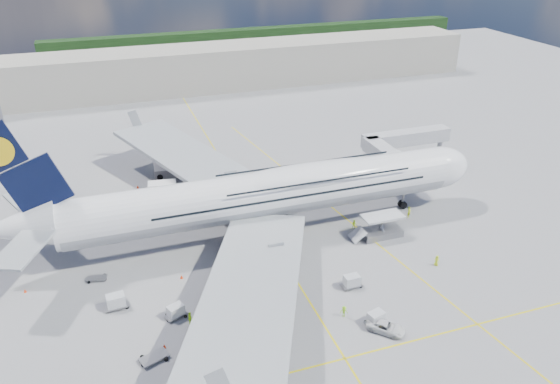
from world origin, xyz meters
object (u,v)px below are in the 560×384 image
object	(u,v)px
light_mast	(0,113)
dolly_back	(97,278)
crew_van	(437,261)
cone_tail	(25,291)
crew_loader	(354,225)
crew_tug	(344,311)
crew_wing	(190,318)
cone_wing_left_inner	(204,183)
catering_truck_outer	(171,167)
catering_truck_inner	(167,193)
dolly_row_b	(154,357)
cone_wing_left_outer	(138,187)
jet_bridge	(398,146)
dolly_row_a	(116,301)
cone_nose	(451,182)
cone_wing_right_inner	(181,277)
service_van	(386,327)
dolly_row_c	(176,311)
crew_nose	(409,212)
dolly_nose_far	(376,318)
cargo_loader	(380,229)
airliner	(267,194)
baggage_tug	(290,261)
dolly_nose_near	(352,281)
cone_wing_right_outer	(164,346)

from	to	relation	value
light_mast	dolly_back	xyz separation A→B (m)	(13.59, -39.78, -12.90)
crew_van	cone_tail	world-z (taller)	crew_van
crew_loader	crew_tug	bearing A→B (deg)	-95.74
crew_wing	cone_wing_left_inner	size ratio (longest dim) A/B	3.85
catering_truck_outer	cone_wing_left_inner	xyz separation A→B (m)	(5.21, -5.68, -1.71)
catering_truck_inner	dolly_row_b	bearing A→B (deg)	-93.45
dolly_row_b	cone_wing_left_outer	distance (m)	46.06
jet_bridge	dolly_row_b	xyz separation A→B (m)	(-50.62, -33.99, -6.49)
dolly_row_a	catering_truck_outer	bearing A→B (deg)	66.11
crew_van	cone_nose	bearing A→B (deg)	-62.65
cone_wing_left_inner	cone_wing_right_inner	xyz separation A→B (m)	(-9.25, -28.77, 0.04)
service_van	dolly_row_c	bearing A→B (deg)	111.02
dolly_back	crew_loader	size ratio (longest dim) A/B	1.73
crew_van	crew_nose	bearing A→B (deg)	-38.80
crew_loader	dolly_nose_far	bearing A→B (deg)	-85.72
dolly_row_b	cone_wing_left_outer	xyz separation A→B (m)	(2.86, 45.97, -0.08)
dolly_row_c	cargo_loader	bearing A→B (deg)	-7.26
cargo_loader	service_van	distance (m)	22.72
cargo_loader	dolly_back	xyz separation A→B (m)	(-43.23, 2.33, -0.95)
airliner	baggage_tug	size ratio (longest dim) A/B	25.78
light_mast	service_van	size ratio (longest dim) A/B	5.39
light_mast	cone_nose	bearing A→B (deg)	-20.47
dolly_row_c	catering_truck_outer	distance (m)	42.96
catering_truck_inner	service_van	xyz separation A→B (m)	(20.23, -42.76, -1.24)
dolly_row_b	crew_loader	world-z (taller)	crew_loader
dolly_row_a	crew_van	world-z (taller)	dolly_row_a
dolly_row_a	cone_wing_left_outer	distance (m)	35.52
light_mast	dolly_nose_near	xyz separation A→B (m)	(46.63, -52.88, -12.23)
airliner	dolly_nose_near	size ratio (longest dim) A/B	27.06
catering_truck_outer	cone_tail	bearing A→B (deg)	-122.80
catering_truck_outer	cone_nose	size ratio (longest dim) A/B	11.28
dolly_row_c	catering_truck_inner	xyz separation A→B (m)	(3.62, 31.68, 0.97)
service_van	cone_nose	bearing A→B (deg)	1.62
airliner	cone_wing_right_outer	size ratio (longest dim) A/B	149.99
cargo_loader	baggage_tug	world-z (taller)	cargo_loader
dolly_row_c	crew_tug	bearing A→B (deg)	-41.20
light_mast	dolly_row_b	xyz separation A→B (m)	(19.19, -58.06, -12.84)
catering_truck_inner	crew_nose	world-z (taller)	catering_truck_inner
jet_bridge	crew_van	xyz separation A→B (m)	(-9.20, -28.13, -6.02)
light_mast	service_van	xyz separation A→B (m)	(46.67, -62.43, -12.55)
service_van	crew_tug	size ratio (longest dim) A/B	3.01
cone_wing_left_inner	cone_wing_right_inner	distance (m)	30.22
dolly_nose_far	cone_wing_left_outer	distance (m)	54.33
dolly_back	crew_loader	xyz separation A→B (m)	(40.20, 0.84, 0.55)
airliner	dolly_nose_far	world-z (taller)	airliner
service_van	crew_loader	size ratio (longest dim) A/B	2.77
cargo_loader	cone_tail	xyz separation A→B (m)	(-52.55, 2.52, -1.01)
baggage_tug	cone_nose	xyz separation A→B (m)	(38.40, 15.80, -0.46)
dolly_back	cone_tail	xyz separation A→B (m)	(-9.32, 0.19, -0.07)
catering_truck_outer	service_van	xyz separation A→B (m)	(17.74, -53.58, -1.29)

